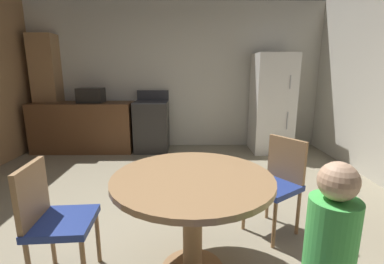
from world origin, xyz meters
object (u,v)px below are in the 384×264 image
dining_table (193,198)px  chair_northeast (277,179)px  oven_range (152,126)px  refrigerator (272,104)px  microwave (91,95)px  chair_west (52,216)px

dining_table → chair_northeast: 0.96m
oven_range → chair_northeast: bearing=-60.5°
oven_range → chair_northeast: (1.48, -2.62, 0.03)m
refrigerator → microwave: (-3.26, 0.05, 0.15)m
refrigerator → chair_west: refrigerator is taller
microwave → dining_table: bearing=-60.7°
refrigerator → chair_northeast: bearing=-105.3°
refrigerator → dining_table: 3.47m
microwave → dining_table: 3.66m
chair_west → dining_table: bearing=0.0°
refrigerator → chair_west: 4.02m
refrigerator → microwave: refrigerator is taller
oven_range → chair_northeast: 3.01m
dining_table → chair_west: 0.96m
dining_table → chair_northeast: chair_northeast is taller
oven_range → dining_table: bearing=-77.5°
oven_range → dining_table: 3.25m
refrigerator → microwave: 3.27m
chair_northeast → chair_west: bearing=-15.9°
microwave → chair_west: microwave is taller
chair_northeast → oven_range: bearing=-95.8°
refrigerator → chair_northeast: 2.69m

